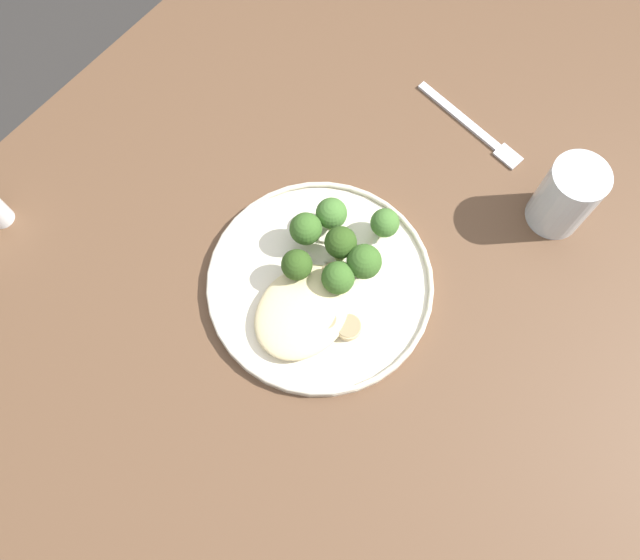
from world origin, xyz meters
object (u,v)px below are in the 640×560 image
Objects in this scene: broccoli_floret_split_head at (331,214)px; broccoli_floret_tall_stalk at (385,223)px; broccoli_floret_small_sprig at (338,278)px; broccoli_floret_center_pile at (297,265)px; seared_scallop_tiny_bay at (325,320)px; broccoli_floret_near_rim at (341,243)px; water_glass at (564,199)px; seared_scallop_center_golden at (295,298)px; dinner_fork at (472,127)px; broccoli_floret_rear_charred at (306,229)px; seared_scallop_tilted_round at (284,334)px; dinner_plate at (320,283)px; broccoli_floret_beside_noodles at (364,262)px; seared_scallop_on_noodles at (348,327)px; seared_scallop_large_seared at (331,273)px.

broccoli_floret_tall_stalk is (0.03, -0.06, -0.00)m from broccoli_floret_split_head.
broccoli_floret_split_head is 0.09m from broccoli_floret_small_sprig.
broccoli_floret_center_pile is at bearing 157.33° from broccoli_floret_tall_stalk.
seared_scallop_tiny_bay is 0.47× the size of broccoli_floret_near_rim.
water_glass is at bearing -43.80° from broccoli_floret_tall_stalk.
dinner_fork is (0.36, -0.03, -0.02)m from seared_scallop_center_golden.
broccoli_floret_split_head is at bearing 35.12° from seared_scallop_tiny_bay.
broccoli_floret_rear_charred reaches higher than broccoli_floret_split_head.
broccoli_floret_split_head is 0.26m from dinner_fork.
dinner_plate is at bearing 6.94° from seared_scallop_tilted_round.
broccoli_floret_beside_noodles is (0.08, -0.04, 0.03)m from seared_scallop_center_golden.
broccoli_floret_beside_noodles is 0.59× the size of water_glass.
dinner_fork is at bearing -4.57° from seared_scallop_center_golden.
seared_scallop_on_noodles is at bearing -111.97° from dinner_plate.
dinner_fork is (0.41, -0.01, -0.02)m from seared_scallop_tilted_round.
dinner_fork is at bearing 0.26° from broccoli_floret_small_sprig.
broccoli_floret_split_head is 0.30m from water_glass.
broccoli_floret_split_head is (0.06, 0.04, 0.02)m from seared_scallop_large_seared.
seared_scallop_on_noodles is 0.55× the size of broccoli_floret_center_pile.
seared_scallop_tiny_bay is 0.54× the size of broccoli_floret_split_head.
seared_scallop_center_golden reaches higher than dinner_fork.
dinner_plate is 5.16× the size of broccoli_floret_small_sprig.
dinner_plate is 5.83× the size of broccoli_floret_tall_stalk.
broccoli_floret_small_sprig is (-0.01, -0.02, 0.02)m from seared_scallop_large_seared.
water_glass is (0.17, -0.16, 0.01)m from broccoli_floret_tall_stalk.
broccoli_floret_tall_stalk is at bearing 0.17° from broccoli_floret_small_sprig.
seared_scallop_tiny_bay is 0.91× the size of seared_scallop_large_seared.
dinner_fork is (0.32, -0.02, -0.01)m from dinner_plate.
broccoli_floret_beside_noodles is (-0.03, -0.07, 0.01)m from broccoli_floret_split_head.
broccoli_floret_small_sprig reaches higher than broccoli_floret_split_head.
dinner_plate is 0.06m from seared_scallop_tiny_bay.
seared_scallop_on_noodles is at bearing -45.00° from seared_scallop_tilted_round.
seared_scallop_tiny_bay is 0.14m from broccoli_floret_split_head.
dinner_fork is (0.33, -0.05, -0.05)m from broccoli_floret_center_pile.
seared_scallop_center_golden is 0.10m from broccoli_floret_beside_noodles.
broccoli_floret_small_sprig is 0.30× the size of dinner_fork.
dinner_fork is at bearing 2.97° from seared_scallop_tiny_bay.
dinner_plate is 4.92× the size of broccoli_floret_center_pile.
dinner_plate is at bearing 146.37° from water_glass.
dinner_plate is at bearing 168.70° from broccoli_floret_tall_stalk.
broccoli_floret_split_head is at bearing 118.58° from broccoli_floret_tall_stalk.
water_glass is at bearing -34.33° from seared_scallop_large_seared.
seared_scallop_center_golden is 0.12m from broccoli_floret_split_head.
seared_scallop_tiny_bay is at bearing 113.73° from seared_scallop_on_noodles.
broccoli_floret_center_pile reaches higher than dinner_plate.
broccoli_floret_center_pile is at bearing 34.66° from seared_scallop_center_golden.
broccoli_floret_rear_charred is (-0.07, 0.07, 0.01)m from broccoli_floret_tall_stalk.
broccoli_floret_near_rim is at bearing -76.83° from broccoli_floret_rear_charred.
seared_scallop_large_seared is at bearing 2.74° from seared_scallop_tilted_round.
seared_scallop_center_golden is 0.06m from broccoli_floret_small_sprig.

